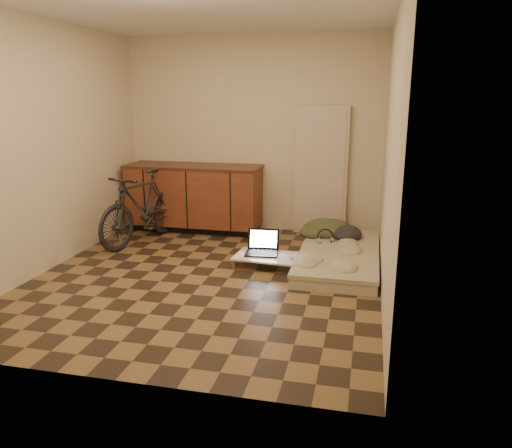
% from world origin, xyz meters
% --- Properties ---
extents(room_shell, '(3.50, 4.00, 2.60)m').
position_xyz_m(room_shell, '(0.00, 0.00, 1.30)').
color(room_shell, brown).
rests_on(room_shell, ground).
extents(cabinets, '(1.84, 0.62, 0.91)m').
position_xyz_m(cabinets, '(-0.75, 1.70, 0.47)').
color(cabinets, black).
rests_on(cabinets, ground).
extents(appliance_panel, '(0.70, 0.10, 1.70)m').
position_xyz_m(appliance_panel, '(0.95, 1.94, 0.85)').
color(appliance_panel, beige).
rests_on(appliance_panel, ground).
extents(bicycle, '(0.85, 1.63, 1.01)m').
position_xyz_m(bicycle, '(-1.20, 1.00, 0.51)').
color(bicycle, black).
rests_on(bicycle, ground).
extents(futon, '(0.88, 1.81, 0.15)m').
position_xyz_m(futon, '(1.30, 0.71, 0.08)').
color(futon, '#BDB197').
rests_on(futon, ground).
extents(clothing_pile, '(0.67, 0.56, 0.27)m').
position_xyz_m(clothing_pile, '(1.17, 1.34, 0.29)').
color(clothing_pile, '#353D23').
rests_on(clothing_pile, futon).
extents(headphones, '(0.28, 0.27, 0.15)m').
position_xyz_m(headphones, '(1.12, 0.98, 0.23)').
color(headphones, black).
rests_on(headphones, futon).
extents(lap_desk, '(0.76, 0.52, 0.12)m').
position_xyz_m(lap_desk, '(0.54, 0.46, 0.11)').
color(lap_desk, brown).
rests_on(lap_desk, ground).
extents(laptop, '(0.38, 0.35, 0.24)m').
position_xyz_m(laptop, '(0.46, 0.54, 0.17)').
color(laptop, black).
rests_on(laptop, lap_desk).
extents(mouse, '(0.09, 0.11, 0.03)m').
position_xyz_m(mouse, '(0.80, 0.40, 0.14)').
color(mouse, silver).
rests_on(mouse, lap_desk).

